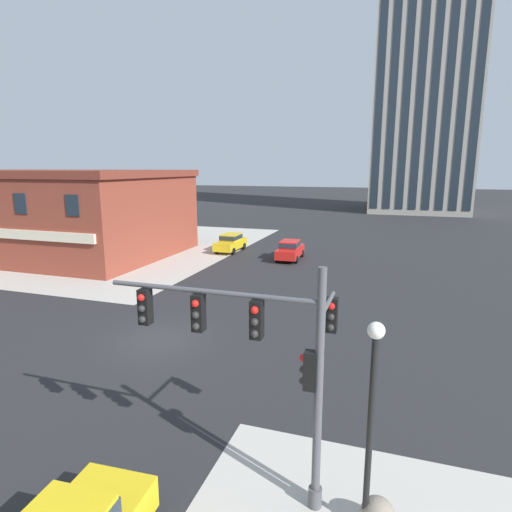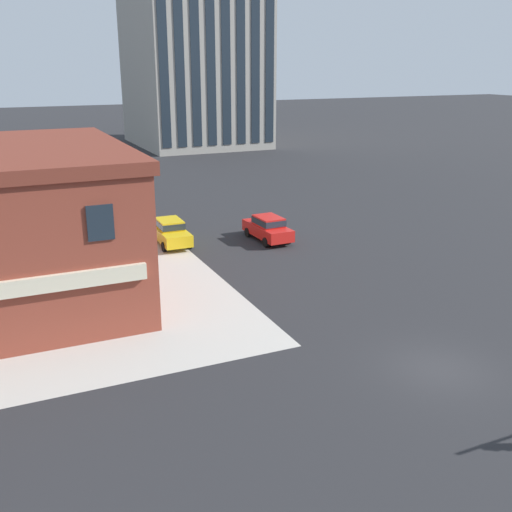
{
  "view_description": "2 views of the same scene",
  "coord_description": "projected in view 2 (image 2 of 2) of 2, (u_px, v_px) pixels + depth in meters",
  "views": [
    {
      "loc": [
        10.24,
        -16.17,
        7.9
      ],
      "look_at": [
        2.51,
        7.06,
        2.77
      ],
      "focal_mm": 29.73,
      "sensor_mm": 36.0,
      "label": 1
    },
    {
      "loc": [
        -15.47,
        -16.6,
        11.61
      ],
      "look_at": [
        -2.65,
        11.69,
        1.62
      ],
      "focal_mm": 42.58,
      "sensor_mm": 36.0,
      "label": 2
    }
  ],
  "objects": [
    {
      "name": "car_main_southbound_far",
      "position": [
        170.0,
        231.0,
        40.08
      ],
      "size": [
        1.95,
        4.43,
        1.68
      ],
      "color": "gold",
      "rests_on": "ground"
    },
    {
      "name": "car_cross_eastbound",
      "position": [
        268.0,
        227.0,
        40.97
      ],
      "size": [
        2.01,
        4.46,
        1.68
      ],
      "color": "red",
      "rests_on": "ground"
    },
    {
      "name": "ground_plane",
      "position": [
        438.0,
        369.0,
        24.03
      ],
      "size": [
        320.0,
        320.0,
        0.0
      ],
      "primitive_type": "plane",
      "color": "#262628"
    }
  ]
}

